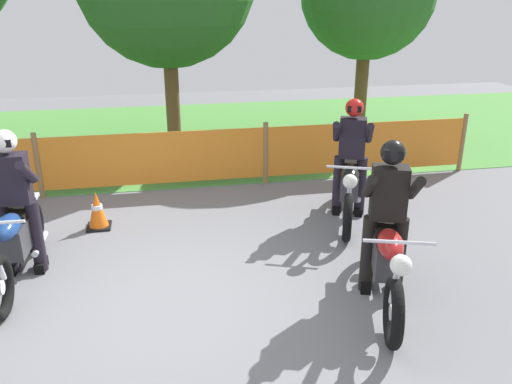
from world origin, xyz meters
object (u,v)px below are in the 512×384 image
Objects in this scene: rider_lead at (352,151)px; rider_third at (14,195)px; rider_trailing at (387,209)px; traffic_cone at (97,210)px; motorcycle_trailing at (386,260)px; motorcycle_third at (16,242)px; motorcycle_lead at (349,188)px.

rider_lead is 4.36m from rider_third.
rider_trailing is at bearing 10.55° from rider_lead.
rider_third is at bearing -89.23° from rider_trailing.
rider_lead is at bearing -2.55° from traffic_cone.
motorcycle_trailing is 0.98× the size of motorcycle_third.
rider_lead is 3.19× the size of traffic_cone.
motorcycle_lead is 0.94× the size of motorcycle_third.
rider_third is (-4.27, -0.92, 0.00)m from rider_lead.
motorcycle_trailing is (-0.37, -2.09, 0.01)m from motorcycle_lead.
motorcycle_lead is 2.12m from motorcycle_trailing.
motorcycle_third is at bearing -56.36° from motorcycle_lead.
rider_third is (-3.88, 1.16, 0.00)m from rider_trailing.
rider_trailing is 3.19× the size of traffic_cone.
motorcycle_lead reaches higher than traffic_cone.
motorcycle_trailing is at bearing 0.51° from rider_trailing.
rider_trailing is 1.00× the size of rider_third.
rider_lead is at bearing 103.73° from rider_third.
rider_third is (0.00, 0.23, 0.47)m from motorcycle_third.
rider_lead is (0.08, 0.21, 0.47)m from motorcycle_lead.
rider_trailing is at bearing 78.08° from motorcycle_third.
rider_lead reaches higher than motorcycle_lead.
rider_third reaches higher than motorcycle_lead.
rider_third is 1.47m from traffic_cone.
rider_trailing is 3.93m from traffic_cone.
rider_lead is at bearing -179.49° from motorcycle_lead.
motorcycle_third is (-3.82, 1.16, -0.01)m from motorcycle_trailing.
motorcycle_third is 1.25× the size of rider_trailing.
motorcycle_trailing is 2.39m from rider_lead.
rider_lead is (0.45, 2.30, 0.46)m from motorcycle_trailing.
traffic_cone is at bearing -75.00° from motorcycle_lead.
motorcycle_lead is at bearing -172.72° from motorcycle_trailing.
motorcycle_lead is at bearing 0.51° from rider_lead.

